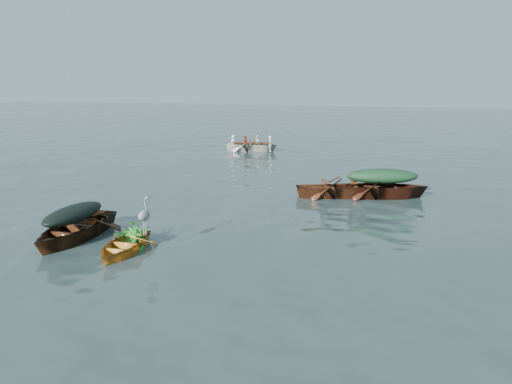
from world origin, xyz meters
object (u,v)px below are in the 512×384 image
yellow_dinghy (123,253)px  dark_covered_boat (75,240)px  open_wooden_boat (338,197)px  green_tarp_boat (381,198)px  rowed_boat (252,151)px  heron (144,221)px

yellow_dinghy → dark_covered_boat: (-1.73, 0.48, 0.00)m
yellow_dinghy → open_wooden_boat: (3.95, 7.39, 0.00)m
green_tarp_boat → open_wooden_boat: 1.49m
open_wooden_boat → rowed_boat: rowed_boat is taller
open_wooden_boat → heron: bearing=137.6°
rowed_boat → heron: (3.23, -17.46, 0.80)m
yellow_dinghy → green_tarp_boat: 9.47m
green_tarp_boat → open_wooden_boat: green_tarp_boat is taller
green_tarp_boat → heron: bearing=132.0°
rowed_boat → heron: bearing=179.2°
green_tarp_boat → heron: 9.11m
yellow_dinghy → dark_covered_boat: size_ratio=0.67×
dark_covered_boat → green_tarp_boat: 10.20m
yellow_dinghy → green_tarp_boat: size_ratio=0.60×
rowed_boat → dark_covered_boat: bearing=171.9°
yellow_dinghy → green_tarp_boat: green_tarp_boat is taller
open_wooden_boat → rowed_boat: bearing=15.8°
green_tarp_boat → rowed_boat: size_ratio=1.06×
rowed_boat → yellow_dinghy: bearing=177.4°
yellow_dinghy → open_wooden_boat: bearing=55.7°
yellow_dinghy → heron: size_ratio=2.90×
open_wooden_boat → rowed_boat: (-6.64, 10.18, 0.00)m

